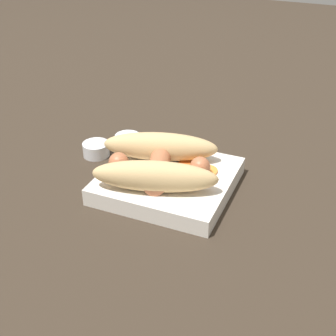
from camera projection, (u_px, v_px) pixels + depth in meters
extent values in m
plane|color=#33281E|center=(168.00, 188.00, 0.77)|extent=(3.00, 3.00, 0.00)
cube|color=silver|center=(168.00, 181.00, 0.76)|extent=(0.20, 0.19, 0.03)
ellipsoid|color=tan|center=(153.00, 176.00, 0.70)|extent=(0.20, 0.10, 0.05)
ellipsoid|color=tan|center=(160.00, 147.00, 0.78)|extent=(0.20, 0.10, 0.05)
cylinder|color=#B26642|center=(159.00, 165.00, 0.74)|extent=(0.07, 0.13, 0.03)
sphere|color=#B26642|center=(200.00, 167.00, 0.74)|extent=(0.03, 0.03, 0.03)
sphere|color=#B26642|center=(119.00, 162.00, 0.75)|extent=(0.03, 0.03, 0.03)
cylinder|color=orange|center=(207.00, 171.00, 0.76)|extent=(0.05, 0.05, 0.00)
cylinder|color=orange|center=(199.00, 165.00, 0.77)|extent=(0.03, 0.03, 0.00)
cylinder|color=orange|center=(188.00, 164.00, 0.77)|extent=(0.04, 0.04, 0.00)
cylinder|color=orange|center=(194.00, 167.00, 0.77)|extent=(0.03, 0.03, 0.00)
cylinder|color=silver|center=(128.00, 141.00, 0.88)|extent=(0.05, 0.05, 0.02)
cylinder|color=gold|center=(128.00, 145.00, 0.88)|extent=(0.04, 0.04, 0.01)
cylinder|color=silver|center=(96.00, 149.00, 0.85)|extent=(0.05, 0.05, 0.02)
cylinder|color=white|center=(96.00, 153.00, 0.86)|extent=(0.04, 0.04, 0.01)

